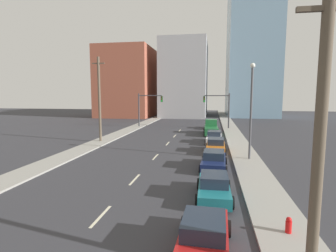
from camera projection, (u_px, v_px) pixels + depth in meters
The scene contains 24 objects.
sidewalk_left at pixel (143, 124), 53.24m from camera, with size 2.61×97.53×0.14m.
sidewalk_right at pixel (229, 126), 50.38m from camera, with size 2.61×97.53×0.14m.
lane_stripe_at_9m at pixel (101, 216), 13.03m from camera, with size 0.16×2.40×0.01m, color beige.
lane_stripe_at_15m at pixel (135, 179), 18.66m from camera, with size 0.16×2.40×0.01m, color beige.
lane_stripe_at_22m at pixel (155, 157), 25.45m from camera, with size 0.16×2.40×0.01m, color beige.
lane_stripe_at_29m at pixel (168, 143), 32.44m from camera, with size 0.16×2.40×0.01m, color beige.
lane_stripe_at_35m at pixel (175, 136), 38.34m from camera, with size 0.16×2.40×0.01m, color beige.
lane_stripe_at_41m at pixel (180, 130), 44.31m from camera, with size 0.16×2.40×0.01m, color beige.
building_brick_left at pixel (127, 83), 72.49m from camera, with size 14.00×16.00×18.64m.
building_office_center at pixel (185, 80), 73.71m from camera, with size 12.00×20.00×20.37m.
building_glass_right at pixel (251, 53), 73.70m from camera, with size 13.00×20.00×35.19m.
traffic_signal_left at pixel (146, 105), 48.34m from camera, with size 4.63×0.35×6.25m.
traffic_signal_right at pixel (221, 106), 46.06m from camera, with size 4.63×0.35×6.25m.
utility_pole_right_near at pixel (319, 144), 7.29m from camera, with size 1.60×0.32×9.07m.
utility_pole_left_mid at pixel (99, 99), 32.87m from camera, with size 1.60×0.32×10.67m.
street_lamp at pixel (251, 105), 23.63m from camera, with size 0.44×0.44×8.81m.
fire_hydrant at pixel (289, 226), 11.18m from camera, with size 0.26×0.26×0.84m.
sedan_red at pixel (204, 237), 9.93m from camera, with size 2.23×4.50×1.42m.
sedan_teal at pixel (214, 187), 15.21m from camera, with size 2.10×4.37×1.45m.
sedan_navy at pixel (214, 160), 21.42m from camera, with size 2.29×4.78×1.48m.
sedan_orange at pixel (216, 146), 27.45m from camera, with size 2.22×4.52×1.49m.
sedan_white at pixel (214, 138), 32.70m from camera, with size 2.22×4.78×1.53m.
pickup_truck_green at pixel (211, 128), 39.90m from camera, with size 2.39×5.91×2.23m.
sedan_maroon at pixel (211, 125), 46.64m from camera, with size 2.08×4.30×1.49m.
Camera 1 is at (5.37, -2.52, 6.01)m, focal length 28.00 mm.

